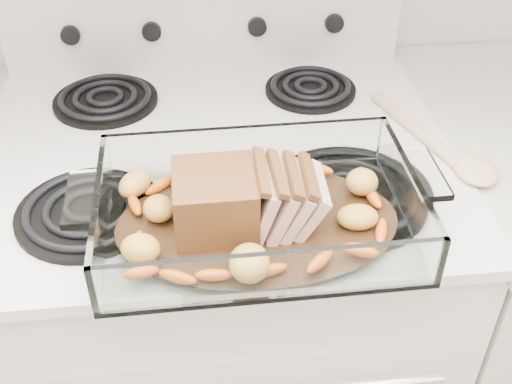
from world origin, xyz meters
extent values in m
cube|color=white|center=(0.00, 1.66, 0.46)|extent=(0.76, 0.65, 0.92)
cube|color=white|center=(0.00, 1.66, 0.93)|extent=(0.78, 0.67, 0.02)
cube|color=white|center=(0.00, 1.95, 1.03)|extent=(0.76, 0.06, 0.18)
cylinder|color=black|center=(-0.19, 1.50, 0.94)|extent=(0.21, 0.21, 0.01)
cylinder|color=black|center=(0.19, 1.50, 0.94)|extent=(0.25, 0.25, 0.01)
cylinder|color=black|center=(-0.19, 1.81, 0.94)|extent=(0.19, 0.19, 0.01)
cylinder|color=black|center=(0.19, 1.81, 0.94)|extent=(0.17, 0.17, 0.01)
cylinder|color=black|center=(-0.25, 1.92, 1.03)|extent=(0.04, 0.02, 0.04)
cylinder|color=black|center=(-0.10, 1.92, 1.03)|extent=(0.04, 0.02, 0.04)
cylinder|color=black|center=(0.10, 1.92, 1.03)|extent=(0.04, 0.02, 0.04)
cylinder|color=black|center=(0.25, 1.92, 1.03)|extent=(0.04, 0.02, 0.04)
cube|color=white|center=(0.05, 1.43, 0.95)|extent=(0.42, 0.28, 0.01)
cube|color=white|center=(0.05, 1.29, 0.99)|extent=(0.42, 0.01, 0.07)
cube|color=white|center=(0.05, 1.57, 0.99)|extent=(0.42, 0.01, 0.07)
cube|color=white|center=(-0.16, 1.43, 0.99)|extent=(0.01, 0.28, 0.07)
cube|color=white|center=(0.26, 1.43, 0.99)|extent=(0.01, 0.28, 0.07)
cylinder|color=black|center=(0.05, 1.43, 0.95)|extent=(0.25, 0.25, 0.00)
cube|color=brown|center=(-0.01, 1.43, 1.00)|extent=(0.11, 0.11, 0.09)
cube|color=beige|center=(0.05, 1.43, 0.99)|extent=(0.04, 0.10, 0.08)
cube|color=beige|center=(0.07, 1.43, 0.99)|extent=(0.04, 0.10, 0.08)
cube|color=beige|center=(0.09, 1.43, 0.99)|extent=(0.05, 0.10, 0.08)
cube|color=beige|center=(0.11, 1.43, 0.99)|extent=(0.05, 0.10, 0.07)
ellipsoid|color=#E95B1A|center=(-0.08, 1.36, 0.96)|extent=(0.05, 0.02, 0.02)
ellipsoid|color=#E95B1A|center=(0.14, 1.36, 0.96)|extent=(0.05, 0.02, 0.02)
ellipsoid|color=#E95B1A|center=(0.18, 1.45, 0.96)|extent=(0.05, 0.02, 0.02)
ellipsoid|color=#E95B1A|center=(-0.08, 1.47, 0.96)|extent=(0.05, 0.02, 0.02)
ellipsoid|color=gold|center=(-0.08, 1.50, 0.97)|extent=(0.05, 0.05, 0.04)
ellipsoid|color=gold|center=(0.06, 1.50, 0.97)|extent=(0.05, 0.05, 0.04)
ellipsoid|color=gold|center=(0.15, 1.41, 0.97)|extent=(0.05, 0.05, 0.04)
cylinder|color=#CDB580|center=(0.34, 1.66, 0.95)|extent=(0.09, 0.23, 0.02)
ellipsoid|color=#CDB580|center=(0.40, 1.53, 0.95)|extent=(0.07, 0.09, 0.02)
camera|label=1|loc=(-0.03, 0.77, 1.53)|focal=45.00mm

